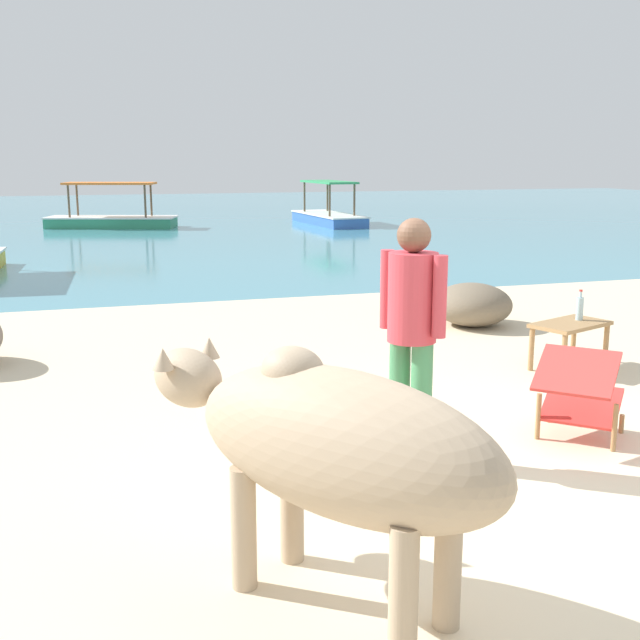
{
  "coord_description": "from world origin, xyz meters",
  "views": [
    {
      "loc": [
        -2.53,
        -3.86,
        2.04
      ],
      "look_at": [
        -0.45,
        3.0,
        0.55
      ],
      "focal_mm": 44.34,
      "sensor_mm": 36.0,
      "label": 1
    }
  ],
  "objects_px": {
    "bottle": "(580,308)",
    "person_standing": "(412,322)",
    "cow": "(332,442)",
    "low_bench_table": "(570,330)",
    "boat_blue": "(328,215)",
    "deck_chair_far": "(579,391)",
    "boat_green": "(112,218)"
  },
  "relations": [
    {
      "from": "person_standing",
      "to": "boat_blue",
      "type": "relative_size",
      "value": 0.43
    },
    {
      "from": "boat_green",
      "to": "boat_blue",
      "type": "bearing_deg",
      "value": 11.42
    },
    {
      "from": "bottle",
      "to": "boat_blue",
      "type": "xyz_separation_m",
      "value": [
        2.66,
        16.52,
        -0.32
      ]
    },
    {
      "from": "bottle",
      "to": "boat_blue",
      "type": "bearing_deg",
      "value": 80.85
    },
    {
      "from": "person_standing",
      "to": "cow",
      "type": "bearing_deg",
      "value": -154.42
    },
    {
      "from": "cow",
      "to": "deck_chair_far",
      "type": "xyz_separation_m",
      "value": [
        2.29,
        1.44,
        -0.38
      ]
    },
    {
      "from": "low_bench_table",
      "to": "boat_blue",
      "type": "relative_size",
      "value": 0.23
    },
    {
      "from": "deck_chair_far",
      "to": "person_standing",
      "type": "height_order",
      "value": "person_standing"
    },
    {
      "from": "low_bench_table",
      "to": "bottle",
      "type": "bearing_deg",
      "value": 6.31
    },
    {
      "from": "low_bench_table",
      "to": "deck_chair_far",
      "type": "bearing_deg",
      "value": -144.06
    },
    {
      "from": "bottle",
      "to": "cow",
      "type": "bearing_deg",
      "value": -137.31
    },
    {
      "from": "deck_chair_far",
      "to": "boat_blue",
      "type": "height_order",
      "value": "boat_blue"
    },
    {
      "from": "bottle",
      "to": "deck_chair_far",
      "type": "bearing_deg",
      "value": -124.57
    },
    {
      "from": "cow",
      "to": "person_standing",
      "type": "distance_m",
      "value": 1.81
    },
    {
      "from": "boat_green",
      "to": "boat_blue",
      "type": "relative_size",
      "value": 1.03
    },
    {
      "from": "boat_blue",
      "to": "low_bench_table",
      "type": "bearing_deg",
      "value": -13.45
    },
    {
      "from": "deck_chair_far",
      "to": "person_standing",
      "type": "relative_size",
      "value": 0.57
    },
    {
      "from": "deck_chair_far",
      "to": "boat_blue",
      "type": "distance_m",
      "value": 18.77
    },
    {
      "from": "deck_chair_far",
      "to": "cow",
      "type": "bearing_deg",
      "value": 166.84
    },
    {
      "from": "cow",
      "to": "boat_green",
      "type": "relative_size",
      "value": 0.51
    },
    {
      "from": "cow",
      "to": "person_standing",
      "type": "bearing_deg",
      "value": -67.4
    },
    {
      "from": "low_bench_table",
      "to": "person_standing",
      "type": "bearing_deg",
      "value": -165.94
    },
    {
      "from": "low_bench_table",
      "to": "boat_green",
      "type": "relative_size",
      "value": 0.23
    },
    {
      "from": "cow",
      "to": "boat_blue",
      "type": "xyz_separation_m",
      "value": [
        6.21,
        19.8,
        -0.52
      ]
    },
    {
      "from": "bottle",
      "to": "person_standing",
      "type": "bearing_deg",
      "value": -144.76
    },
    {
      "from": "low_bench_table",
      "to": "boat_blue",
      "type": "bearing_deg",
      "value": 58.81
    },
    {
      "from": "person_standing",
      "to": "boat_green",
      "type": "bearing_deg",
      "value": 63.51
    },
    {
      "from": "cow",
      "to": "low_bench_table",
      "type": "distance_m",
      "value": 4.69
    },
    {
      "from": "bottle",
      "to": "boat_green",
      "type": "bearing_deg",
      "value": 102.09
    },
    {
      "from": "low_bench_table",
      "to": "deck_chair_far",
      "type": "relative_size",
      "value": 0.95
    },
    {
      "from": "cow",
      "to": "bottle",
      "type": "height_order",
      "value": "cow"
    },
    {
      "from": "cow",
      "to": "boat_green",
      "type": "height_order",
      "value": "boat_green"
    }
  ]
}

